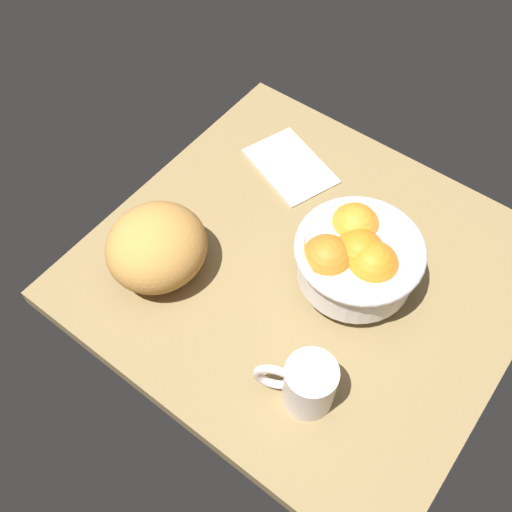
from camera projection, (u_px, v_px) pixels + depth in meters
The scene contains 5 objects.
ground_plane at pixel (306, 272), 94.95cm from camera, with size 64.99×61.46×3.00cm, color olive.
fruit_bowl at pixel (356, 257), 86.88cm from camera, with size 19.21×19.21×11.31cm.
bread_loaf at pixel (157, 247), 89.12cm from camera, with size 15.90×15.02×11.08cm, color #C18740.
napkin_folded at pixel (291, 165), 105.23cm from camera, with size 15.95×10.59×0.93cm, color silver.
mug at pixel (306, 384), 78.19cm from camera, with size 10.92×7.28×8.69cm.
Camera 1 is at (24.37, -45.41, 78.70)cm, focal length 41.41 mm.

